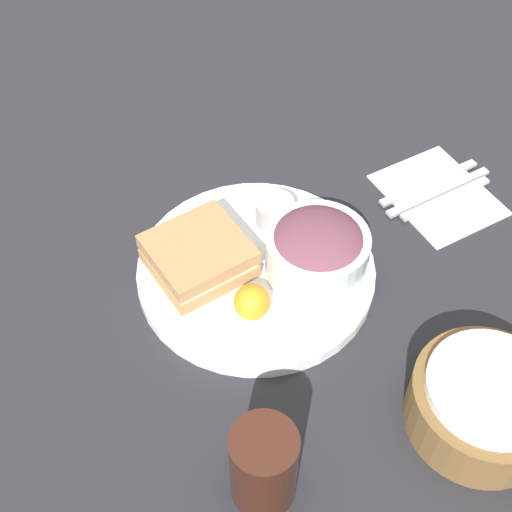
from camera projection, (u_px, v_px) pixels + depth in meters
The scene contains 12 objects.
ground_plane at pixel (256, 276), 0.90m from camera, with size 4.00×4.00×0.00m, color #232328.
plate at pixel (256, 271), 0.89m from camera, with size 0.30×0.30×0.02m, color white.
sandwich at pixel (199, 256), 0.87m from camera, with size 0.12×0.12×0.04m.
salad_bowl at pixel (317, 249), 0.86m from camera, with size 0.13×0.13×0.07m.
dressing_cup at pixel (274, 213), 0.92m from camera, with size 0.05×0.05×0.04m, color #B7B7BC.
orange_wedge at pixel (252, 302), 0.82m from camera, with size 0.04×0.04×0.04m, color orange.
drink_glass at pixel (263, 466), 0.68m from camera, with size 0.07×0.07×0.11m, color #38190F.
bread_basket at pixel (484, 403), 0.75m from camera, with size 0.16×0.16×0.08m.
napkin at pixel (437, 193), 0.99m from camera, with size 0.13×0.16×0.00m, color white.
fork at pixel (429, 183), 1.00m from camera, with size 0.17×0.01×0.01m, color #B2B2B7.
knife at pixel (437, 190), 0.99m from camera, with size 0.17×0.01×0.01m, color #B2B2B7.
spoon at pixel (446, 198), 0.98m from camera, with size 0.15×0.01×0.01m, color #B2B2B7.
Camera 1 is at (0.28, 0.49, 0.71)m, focal length 50.00 mm.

